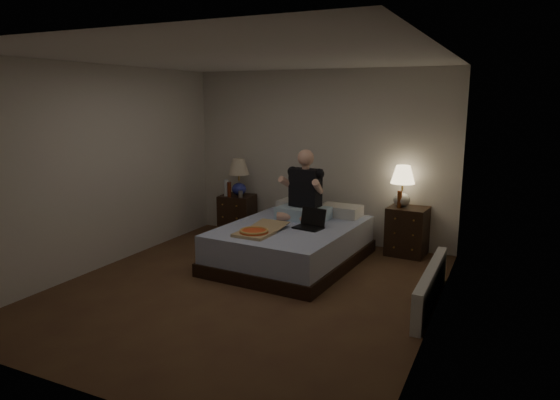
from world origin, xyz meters
The scene contains 19 objects.
floor centered at (0.00, 0.00, 0.00)m, with size 4.00×4.50×0.00m, color brown.
ceiling centered at (0.00, 0.00, 2.50)m, with size 4.00×4.50×0.00m, color white.
wall_back centered at (0.00, 2.25, 1.25)m, with size 4.00×2.50×0.00m, color silver.
wall_front centered at (0.00, -2.25, 1.25)m, with size 4.00×2.50×0.00m, color silver.
wall_left centered at (-2.00, 0.00, 1.25)m, with size 4.50×2.50×0.00m, color silver.
wall_right centered at (2.00, 0.00, 1.25)m, with size 4.50×2.50×0.00m, color silver.
bed centered at (0.09, 1.04, 0.25)m, with size 1.51×2.01×0.50m, color #576EAF.
nightstand_left centered at (-1.20, 1.90, 0.32)m, with size 0.49×0.44×0.64m, color black.
nightstand_right centered at (1.36, 2.05, 0.33)m, with size 0.51×0.45×0.66m, color black.
lamp_left centered at (-1.18, 1.92, 0.92)m, with size 0.32×0.32×0.56m, color #2A329C, non-canonical shape.
lamp_right centered at (1.27, 2.05, 0.94)m, with size 0.32×0.32×0.56m, color #999891, non-canonical shape.
water_bottle centered at (-1.32, 1.78, 0.76)m, with size 0.07×0.07×0.25m, color silver.
soda_can centered at (-1.07, 1.78, 0.69)m, with size 0.07×0.07×0.10m, color #9D9D98.
beer_bottle_left centered at (-1.23, 1.72, 0.75)m, with size 0.06×0.06×0.23m, color #541D0C.
beer_bottle_right centered at (1.26, 1.97, 0.77)m, with size 0.06×0.06×0.23m, color #5C290D.
person centered at (0.10, 1.43, 0.97)m, with size 0.66×0.52×0.93m, color black, non-canonical shape.
laptop centered at (0.35, 0.99, 0.62)m, with size 0.34×0.28×0.24m, color black, non-canonical shape.
pizza_box centered at (-0.12, 0.43, 0.54)m, with size 0.40×0.76×0.08m, color tan, non-canonical shape.
radiator centered at (1.93, 0.44, 0.20)m, with size 0.10×1.60×0.40m, color silver.
Camera 1 is at (2.60, -4.59, 2.09)m, focal length 32.00 mm.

